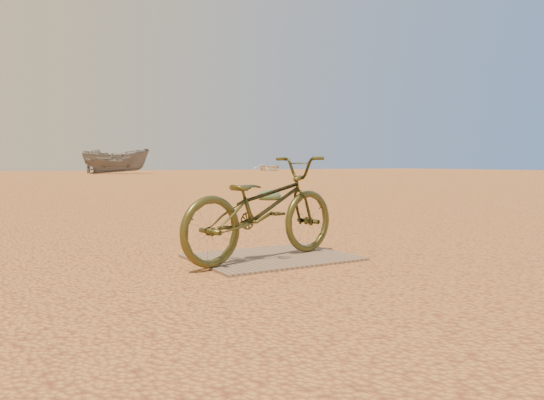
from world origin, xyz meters
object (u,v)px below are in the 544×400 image
plywood_board (272,257)px  bicycle (262,208)px  boat_far_right (270,167)px  boat_mid_right (117,161)px

plywood_board → bicycle: bearing=-152.6°
bicycle → boat_far_right: bicycle is taller
plywood_board → boat_far_right: 55.83m
bicycle → boat_far_right: size_ratio=0.39×
plywood_board → bicycle: bicycle is taller
plywood_board → boat_far_right: boat_far_right is taller
boat_mid_right → plywood_board: bearing=171.7°
bicycle → boat_far_right: 55.96m
boat_mid_right → boat_far_right: 21.22m
boat_far_right → plywood_board: bearing=-106.2°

